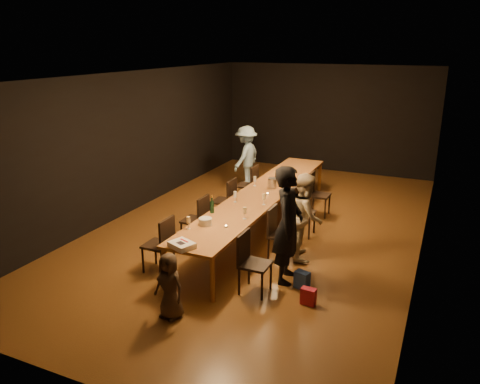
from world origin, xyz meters
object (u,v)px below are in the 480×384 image
at_px(chair_right_1, 282,234).
at_px(chair_right_2, 303,212).
at_px(chair_left_1, 195,220).
at_px(champagne_bottle, 212,204).
at_px(chair_left_0, 158,244).
at_px(table, 262,195).
at_px(chair_left_3, 247,185).
at_px(woman_tan, 305,216).
at_px(chair_right_3, 320,194).
at_px(woman_birthday, 288,225).
at_px(ice_bucket, 272,183).
at_px(plate_stack, 205,222).
at_px(chair_right_0, 255,264).
at_px(man_blue, 246,156).
at_px(birthday_cake, 182,245).
at_px(chair_left_2, 224,200).
at_px(child, 169,286).

height_order(chair_right_1, chair_right_2, same).
xyz_separation_m(chair_left_1, champagne_bottle, (0.48, -0.22, 0.44)).
bearing_deg(chair_left_0, chair_left_1, 0.00).
distance_m(table, chair_right_1, 1.49).
relative_size(chair_left_3, woman_tan, 0.62).
bearing_deg(chair_left_1, table, -35.31).
xyz_separation_m(chair_right_3, chair_left_1, (-1.70, -2.40, 0.00)).
xyz_separation_m(woman_birthday, ice_bucket, (-1.09, 2.24, -0.07)).
bearing_deg(table, chair_right_2, 0.00).
height_order(chair_left_3, plate_stack, chair_left_3).
bearing_deg(champagne_bottle, chair_right_2, 49.51).
distance_m(chair_right_1, chair_left_1, 1.70).
relative_size(chair_right_0, plate_stack, 4.38).
xyz_separation_m(man_blue, plate_stack, (1.25, -4.52, 0.03)).
distance_m(chair_right_3, woman_birthday, 3.09).
height_order(chair_left_1, ice_bucket, ice_bucket).
xyz_separation_m(chair_left_0, champagne_bottle, (0.48, 0.98, 0.44)).
bearing_deg(table, chair_left_3, 125.31).
bearing_deg(ice_bucket, chair_right_0, -74.33).
bearing_deg(chair_right_2, man_blue, -137.85).
relative_size(chair_right_1, chair_right_3, 1.00).
xyz_separation_m(chair_right_0, birthday_cake, (-0.95, -0.48, 0.32)).
relative_size(chair_right_0, birthday_cake, 2.21).
distance_m(woman_tan, birthday_cake, 2.33).
bearing_deg(plate_stack, chair_right_1, 36.75).
relative_size(chair_left_1, man_blue, 0.59).
height_order(chair_right_2, chair_left_1, same).
bearing_deg(chair_right_0, woman_tan, 168.56).
xyz_separation_m(chair_right_1, chair_left_3, (-1.70, 2.40, 0.00)).
xyz_separation_m(plate_stack, champagne_bottle, (-0.17, 0.56, 0.10)).
bearing_deg(chair_left_2, birthday_cake, -165.34).
relative_size(chair_right_0, woman_tan, 0.62).
xyz_separation_m(chair_left_0, child, (0.90, -1.08, -0.00)).
xyz_separation_m(chair_right_1, chair_left_0, (-1.70, -1.20, 0.00)).
xyz_separation_m(chair_right_0, woman_tan, (0.30, 1.48, 0.28)).
relative_size(woman_birthday, woman_tan, 1.23).
distance_m(chair_right_2, birthday_cake, 3.05).
height_order(birthday_cake, ice_bucket, ice_bucket).
distance_m(table, chair_right_2, 0.88).
height_order(chair_left_2, chair_left_3, same).
relative_size(table, birthday_cake, 14.23).
bearing_deg(child, chair_left_2, 114.08).
distance_m(chair_right_1, chair_right_2, 1.20).
bearing_deg(woman_birthday, ice_bucket, 17.26).
height_order(woman_birthday, plate_stack, woman_birthday).
xyz_separation_m(chair_left_0, woman_tan, (2.00, 1.48, 0.28)).
bearing_deg(woman_birthday, table, 23.42).
height_order(chair_right_0, chair_left_0, same).
relative_size(chair_left_1, chair_left_2, 1.00).
distance_m(chair_right_0, chair_left_1, 2.08).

